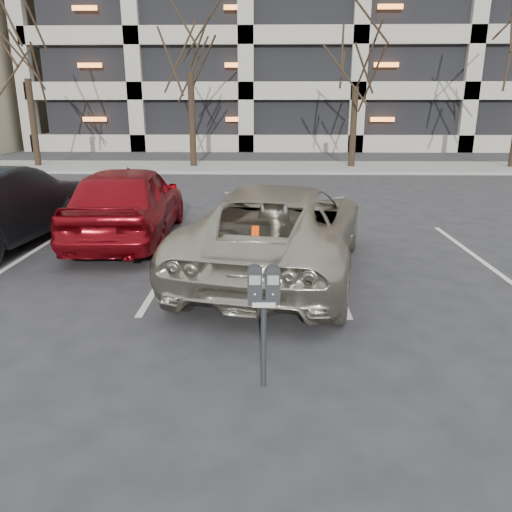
% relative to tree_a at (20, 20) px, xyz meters
% --- Properties ---
extents(ground, '(140.00, 140.00, 0.00)m').
position_rel_tree_a_xyz_m(ground, '(10.00, -16.00, -6.09)').
color(ground, '#28282B').
rests_on(ground, ground).
extents(sidewalk, '(80.00, 4.00, 0.12)m').
position_rel_tree_a_xyz_m(sidewalk, '(10.00, 0.00, -6.03)').
color(sidewalk, gray).
rests_on(sidewalk, ground).
extents(stall_lines, '(16.90, 5.20, 0.00)m').
position_rel_tree_a_xyz_m(stall_lines, '(8.60, -13.70, -6.09)').
color(stall_lines, silver).
rests_on(stall_lines, ground).
extents(parking_garage, '(52.00, 20.00, 19.00)m').
position_rel_tree_a_xyz_m(parking_garage, '(22.00, 17.84, 3.17)').
color(parking_garage, black).
rests_on(parking_garage, ground).
extents(tree_a, '(3.71, 3.71, 8.43)m').
position_rel_tree_a_xyz_m(tree_a, '(0.00, 0.00, 0.00)').
color(tree_a, black).
rests_on(tree_a, ground).
extents(tree_b, '(3.93, 3.93, 8.94)m').
position_rel_tree_a_xyz_m(tree_b, '(7.00, 0.00, 0.37)').
color(tree_b, black).
rests_on(tree_b, ground).
extents(tree_c, '(3.39, 3.39, 7.70)m').
position_rel_tree_a_xyz_m(tree_c, '(14.00, 0.00, -0.53)').
color(tree_c, black).
rests_on(tree_c, ground).
extents(parking_meter, '(0.32, 0.13, 1.25)m').
position_rel_tree_a_xyz_m(parking_meter, '(10.28, -17.94, -5.13)').
color(parking_meter, black).
rests_on(parking_meter, ground).
extents(suv_silver, '(3.49, 5.76, 1.50)m').
position_rel_tree_a_xyz_m(suv_silver, '(10.50, -14.34, -5.34)').
color(suv_silver, '#B1AB97').
rests_on(suv_silver, ground).
extents(car_red, '(2.09, 4.74, 1.59)m').
position_rel_tree_a_xyz_m(car_red, '(7.43, -12.24, -5.30)').
color(car_red, maroon).
rests_on(car_red, ground).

